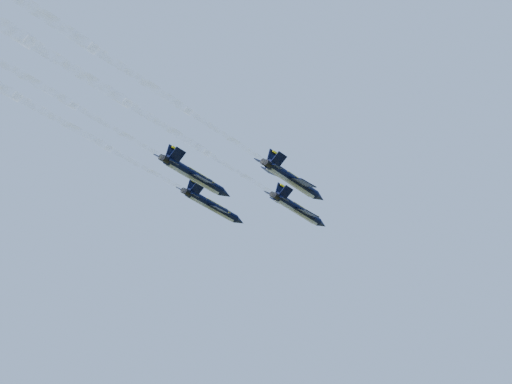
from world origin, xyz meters
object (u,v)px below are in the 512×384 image
at_px(jet_slot, 196,176).
at_px(jet_lead, 299,210).
at_px(jet_left, 213,206).
at_px(jet_right, 294,180).

bearing_deg(jet_slot, jet_lead, 88.53).
relative_size(jet_lead, jet_left, 1.00).
height_order(jet_lead, jet_left, same).
relative_size(jet_lead, jet_right, 1.00).
bearing_deg(jet_left, jet_right, 1.07).
height_order(jet_right, jet_slot, same).
xyz_separation_m(jet_left, jet_right, (17.46, -5.97, 0.00)).
xyz_separation_m(jet_lead, jet_right, (4.59, -13.96, 0.00)).
relative_size(jet_lead, jet_slot, 1.00).
relative_size(jet_right, jet_slot, 1.00).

